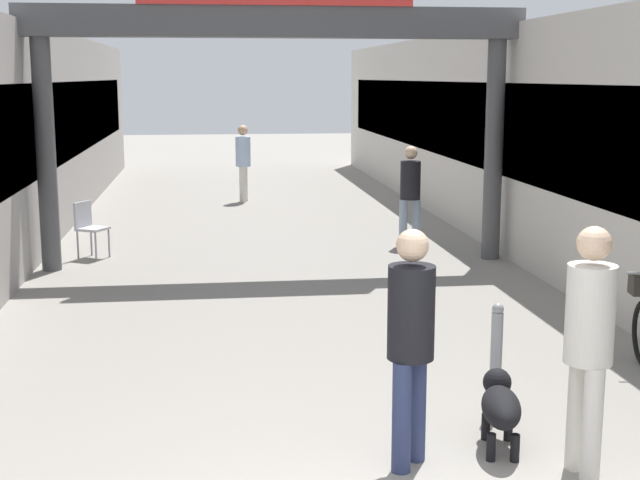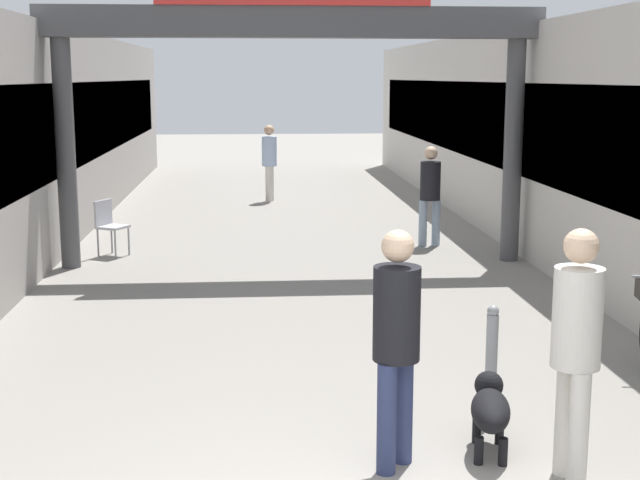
{
  "view_description": "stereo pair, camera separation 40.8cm",
  "coord_description": "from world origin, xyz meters",
  "px_view_note": "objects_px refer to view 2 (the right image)",
  "views": [
    {
      "loc": [
        -1.05,
        -4.45,
        2.82
      ],
      "look_at": [
        0.0,
        3.75,
        1.3
      ],
      "focal_mm": 50.0,
      "sensor_mm": 36.0,
      "label": 1
    },
    {
      "loc": [
        -0.64,
        -4.49,
        2.82
      ],
      "look_at": [
        0.0,
        3.75,
        1.3
      ],
      "focal_mm": 50.0,
      "sensor_mm": 36.0,
      "label": 2
    }
  ],
  "objects_px": {
    "dog_on_leash": "(490,408)",
    "cafe_chair_aluminium_nearer": "(109,222)",
    "pedestrian_carrying_crate": "(430,189)",
    "bollard_post_metal": "(491,360)",
    "pedestrian_elderly_walking": "(269,158)",
    "pedestrian_with_dog": "(396,333)",
    "pedestrian_companion": "(576,338)"
  },
  "relations": [
    {
      "from": "dog_on_leash",
      "to": "cafe_chair_aluminium_nearer",
      "type": "distance_m",
      "value": 8.86
    },
    {
      "from": "pedestrian_carrying_crate",
      "to": "bollard_post_metal",
      "type": "distance_m",
      "value": 7.67
    },
    {
      "from": "pedestrian_elderly_walking",
      "to": "pedestrian_with_dog",
      "type": "bearing_deg",
      "value": -87.6
    },
    {
      "from": "dog_on_leash",
      "to": "pedestrian_companion",
      "type": "bearing_deg",
      "value": -52.76
    },
    {
      "from": "pedestrian_elderly_walking",
      "to": "bollard_post_metal",
      "type": "distance_m",
      "value": 13.36
    },
    {
      "from": "pedestrian_with_dog",
      "to": "pedestrian_carrying_crate",
      "type": "xyz_separation_m",
      "value": [
        1.97,
        8.54,
        -0.06
      ]
    },
    {
      "from": "pedestrian_with_dog",
      "to": "bollard_post_metal",
      "type": "xyz_separation_m",
      "value": [
        0.97,
        0.95,
        -0.53
      ]
    },
    {
      "from": "dog_on_leash",
      "to": "pedestrian_with_dog",
      "type": "bearing_deg",
      "value": -162.84
    },
    {
      "from": "pedestrian_with_dog",
      "to": "pedestrian_companion",
      "type": "relative_size",
      "value": 0.97
    },
    {
      "from": "pedestrian_companion",
      "to": "pedestrian_carrying_crate",
      "type": "bearing_deg",
      "value": 85.01
    },
    {
      "from": "pedestrian_with_dog",
      "to": "pedestrian_companion",
      "type": "distance_m",
      "value": 1.24
    },
    {
      "from": "pedestrian_companion",
      "to": "pedestrian_carrying_crate",
      "type": "relative_size",
      "value": 1.08
    },
    {
      "from": "cafe_chair_aluminium_nearer",
      "to": "pedestrian_carrying_crate",
      "type": "bearing_deg",
      "value": 4.71
    },
    {
      "from": "pedestrian_elderly_walking",
      "to": "dog_on_leash",
      "type": "distance_m",
      "value": 14.05
    },
    {
      "from": "pedestrian_elderly_walking",
      "to": "bollard_post_metal",
      "type": "relative_size",
      "value": 1.82
    },
    {
      "from": "pedestrian_companion",
      "to": "dog_on_leash",
      "type": "relative_size",
      "value": 2.32
    },
    {
      "from": "pedestrian_companion",
      "to": "cafe_chair_aluminium_nearer",
      "type": "xyz_separation_m",
      "value": [
        -4.48,
        8.43,
        -0.51
      ]
    },
    {
      "from": "pedestrian_carrying_crate",
      "to": "bollard_post_metal",
      "type": "bearing_deg",
      "value": -97.51
    },
    {
      "from": "bollard_post_metal",
      "to": "pedestrian_elderly_walking",
      "type": "bearing_deg",
      "value": 96.73
    },
    {
      "from": "cafe_chair_aluminium_nearer",
      "to": "bollard_post_metal",
      "type": "bearing_deg",
      "value": -59.28
    },
    {
      "from": "pedestrian_companion",
      "to": "pedestrian_carrying_crate",
      "type": "height_order",
      "value": "pedestrian_companion"
    },
    {
      "from": "pedestrian_companion",
      "to": "dog_on_leash",
      "type": "xyz_separation_m",
      "value": [
        -0.43,
        0.56,
        -0.7
      ]
    },
    {
      "from": "bollard_post_metal",
      "to": "pedestrian_with_dog",
      "type": "bearing_deg",
      "value": -135.43
    },
    {
      "from": "bollard_post_metal",
      "to": "dog_on_leash",
      "type": "bearing_deg",
      "value": -105.54
    },
    {
      "from": "pedestrian_companion",
      "to": "bollard_post_metal",
      "type": "relative_size",
      "value": 1.9
    },
    {
      "from": "pedestrian_elderly_walking",
      "to": "cafe_chair_aluminium_nearer",
      "type": "xyz_separation_m",
      "value": [
        -2.69,
        -6.1,
        -0.46
      ]
    },
    {
      "from": "cafe_chair_aluminium_nearer",
      "to": "pedestrian_elderly_walking",
      "type": "bearing_deg",
      "value": 66.21
    },
    {
      "from": "pedestrian_elderly_walking",
      "to": "cafe_chair_aluminium_nearer",
      "type": "height_order",
      "value": "pedestrian_elderly_walking"
    },
    {
      "from": "pedestrian_elderly_walking",
      "to": "dog_on_leash",
      "type": "relative_size",
      "value": 2.22
    },
    {
      "from": "pedestrian_carrying_crate",
      "to": "pedestrian_with_dog",
      "type": "bearing_deg",
      "value": -102.98
    },
    {
      "from": "pedestrian_elderly_walking",
      "to": "pedestrian_carrying_crate",
      "type": "bearing_deg",
      "value": -65.66
    },
    {
      "from": "pedestrian_companion",
      "to": "pedestrian_elderly_walking",
      "type": "bearing_deg",
      "value": 97.02
    }
  ]
}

